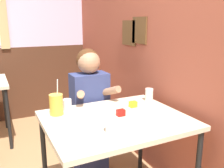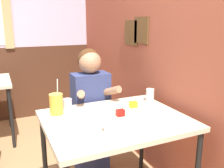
% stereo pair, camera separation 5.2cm
% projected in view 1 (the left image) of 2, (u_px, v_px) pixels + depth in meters
% --- Properties ---
extents(brick_wall_right, '(0.08, 4.66, 2.70)m').
position_uv_depth(brick_wall_right, '(124.00, 32.00, 2.87)').
color(brick_wall_right, '#9E4C38').
rests_on(brick_wall_right, ground_plane).
extents(main_table, '(1.03, 0.84, 0.77)m').
position_uv_depth(main_table, '(116.00, 126.00, 1.87)').
color(main_table, beige).
rests_on(main_table, ground_plane).
extents(person_seated, '(0.42, 0.41, 1.23)m').
position_uv_depth(person_seated, '(90.00, 109.00, 2.38)').
color(person_seated, navy).
rests_on(person_seated, ground_plane).
extents(cocktail_pitcher, '(0.10, 0.10, 0.28)m').
position_uv_depth(cocktail_pitcher, '(56.00, 105.00, 1.90)').
color(cocktail_pitcher, gold).
rests_on(cocktail_pitcher, main_table).
extents(glass_near_pitcher, '(0.07, 0.07, 0.09)m').
position_uv_depth(glass_near_pitcher, '(67.00, 105.00, 2.01)').
color(glass_near_pitcher, silver).
rests_on(glass_near_pitcher, main_table).
extents(glass_center, '(0.08, 0.08, 0.10)m').
position_uv_depth(glass_center, '(112.00, 125.00, 1.60)').
color(glass_center, silver).
rests_on(glass_center, main_table).
extents(glass_far_side, '(0.07, 0.07, 0.11)m').
position_uv_depth(glass_far_side, '(149.00, 95.00, 2.24)').
color(glass_far_side, silver).
rests_on(glass_far_side, main_table).
extents(condiment_ketchup, '(0.06, 0.04, 0.05)m').
position_uv_depth(condiment_ketchup, '(121.00, 113.00, 1.89)').
color(condiment_ketchup, '#B7140F').
rests_on(condiment_ketchup, main_table).
extents(condiment_mustard, '(0.06, 0.04, 0.05)m').
position_uv_depth(condiment_mustard, '(133.00, 104.00, 2.08)').
color(condiment_mustard, yellow).
rests_on(condiment_mustard, main_table).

